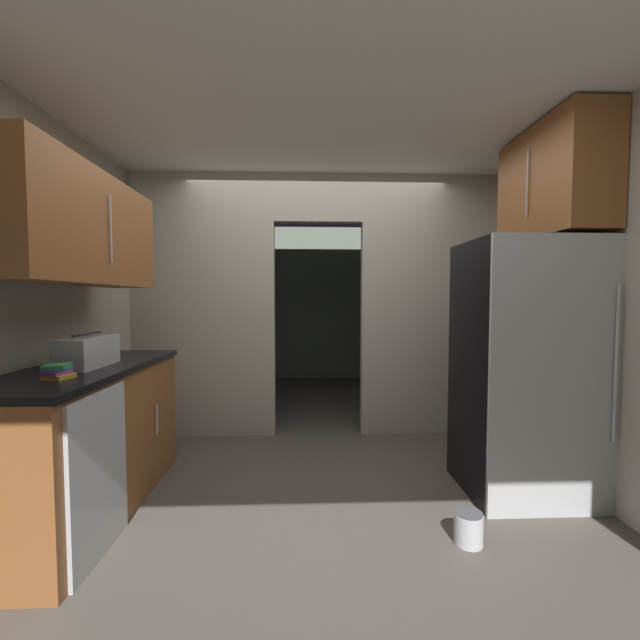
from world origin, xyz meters
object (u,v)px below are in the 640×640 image
at_px(refrigerator, 525,368).
at_px(boombox, 87,352).
at_px(dishwasher, 99,475).
at_px(book_stack, 58,372).
at_px(paint_can, 468,528).

bearing_deg(refrigerator, boombox, -176.42).
relative_size(dishwasher, book_stack, 5.92).
relative_size(dishwasher, paint_can, 4.93).
relative_size(dishwasher, boombox, 1.99).
xyz_separation_m(boombox, paint_can, (2.26, -0.40, -0.94)).
distance_m(refrigerator, paint_can, 1.16).
bearing_deg(paint_can, refrigerator, 42.52).
bearing_deg(book_stack, refrigerator, 11.04).
bearing_deg(refrigerator, paint_can, -137.48).
distance_m(refrigerator, book_stack, 2.90).
height_order(refrigerator, dishwasher, refrigerator).
relative_size(refrigerator, book_stack, 11.86).
distance_m(boombox, paint_can, 2.48).
relative_size(refrigerator, paint_can, 9.87).
bearing_deg(boombox, paint_can, -10.03).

